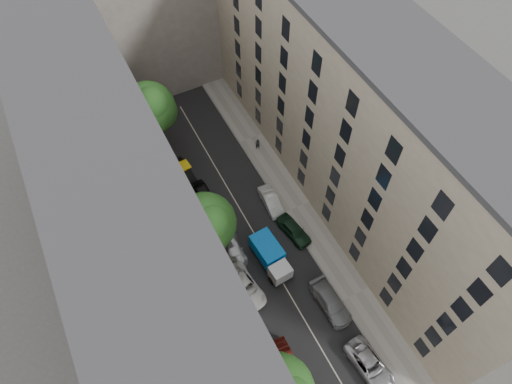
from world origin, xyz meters
TOP-DOWN VIEW (x-y plane):
  - ground at (0.00, 0.00)m, footprint 120.00×120.00m
  - road_surface at (0.00, 0.00)m, footprint 8.00×44.00m
  - sidewalk_left at (-5.50, 0.00)m, footprint 3.00×44.00m
  - sidewalk_right at (5.50, 0.00)m, footprint 3.00×44.00m
  - building_left at (-11.00, 0.00)m, footprint 8.00×44.00m
  - building_right at (11.00, 0.00)m, footprint 8.00×44.00m
  - building_endcap at (0.00, 28.00)m, footprint 18.00×12.00m
  - tarp_truck at (-0.05, -4.38)m, footprint 2.38×5.31m
  - car_left_1 at (-3.40, -13.40)m, footprint 1.64×3.98m
  - car_left_2 at (-3.60, -5.80)m, footprint 2.91×5.39m
  - car_left_3 at (-2.80, -1.61)m, footprint 2.08×4.54m
  - car_left_4 at (-2.80, 5.40)m, footprint 1.86×4.23m
  - car_left_5 at (-3.60, 9.44)m, footprint 1.87×4.22m
  - car_right_0 at (2.80, -17.00)m, footprint 2.73×5.16m
  - car_right_1 at (2.80, -10.80)m, footprint 2.18×5.05m
  - car_right_2 at (3.60, -2.60)m, footprint 2.36×4.44m
  - car_right_3 at (3.22, 1.60)m, footprint 1.73×4.25m
  - tree_mid at (-4.83, -0.99)m, footprint 5.82×5.63m
  - tree_far at (-4.70, 13.89)m, footprint 5.90×5.72m
  - lamp_post at (-5.59, -3.64)m, footprint 0.36×0.36m
  - pedestrian at (5.48, 9.16)m, footprint 0.60×0.44m

SIDE VIEW (x-z plane):
  - ground at x=0.00m, z-range 0.00..0.00m
  - road_surface at x=0.00m, z-range 0.00..0.02m
  - sidewalk_left at x=-5.50m, z-range 0.00..0.15m
  - sidewalk_right at x=5.50m, z-range 0.00..0.15m
  - car_left_1 at x=-3.40m, z-range 0.00..1.28m
  - car_left_3 at x=-2.80m, z-range 0.00..1.29m
  - car_left_5 at x=-3.60m, z-range 0.00..1.35m
  - car_right_3 at x=3.22m, z-range 0.00..1.37m
  - car_right_0 at x=2.80m, z-range 0.00..1.38m
  - car_left_4 at x=-2.80m, z-range 0.00..1.42m
  - car_left_2 at x=-3.60m, z-range 0.00..1.44m
  - car_right_2 at x=3.60m, z-range 0.00..1.44m
  - car_right_1 at x=2.80m, z-range 0.00..1.45m
  - pedestrian at x=5.48m, z-range 0.15..1.68m
  - tarp_truck at x=-0.05m, z-range 0.12..2.51m
  - lamp_post at x=-5.59m, z-range 0.90..7.52m
  - tree_mid at x=-4.83m, z-range 1.51..10.37m
  - tree_far at x=-4.70m, z-range 1.83..11.76m
  - building_endcap at x=0.00m, z-range 0.00..18.00m
  - building_left at x=-11.00m, z-range 0.00..20.00m
  - building_right at x=11.00m, z-range 0.00..20.00m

